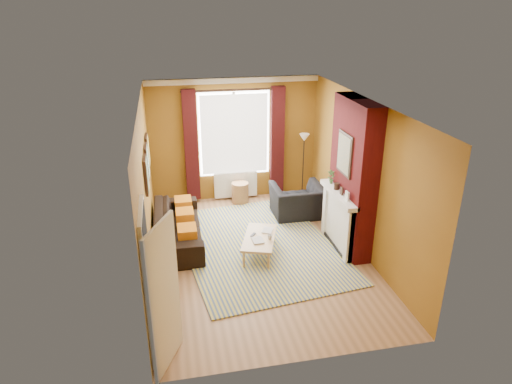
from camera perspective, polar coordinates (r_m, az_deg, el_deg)
The scene contains 12 objects.
ground at distance 8.48m, azimuth 0.34°, elevation -7.83°, with size 5.50×5.50×0.00m, color olive.
room_walls at distance 8.27m, azimuth 4.21°, elevation 1.90°, with size 3.82×5.54×2.83m.
striped_rug at distance 8.76m, azimuth 0.23°, elevation -6.66°, with size 3.19×4.10×0.02m.
sofa at distance 8.91m, azimuth -9.75°, elevation -4.20°, with size 2.22×0.87×0.65m, color black.
armchair at distance 9.83m, azimuth 5.20°, elevation -1.15°, with size 1.07×0.93×0.69m, color black.
coffee_table at distance 8.34m, azimuth 0.45°, elevation -5.85°, with size 0.86×1.20×0.36m.
wicker_stool at distance 10.49m, azimuth -2.00°, elevation -0.08°, with size 0.51×0.51×0.48m.
floor_lamp at distance 10.48m, azimuth 6.00°, elevation 5.50°, with size 0.28×0.28×1.55m.
book_a at distance 8.15m, azimuth -0.45°, elevation -6.15°, with size 0.20×0.26×0.02m, color #999999.
book_b at distance 8.54m, azimuth 0.86°, elevation -4.75°, with size 0.18×0.25×0.02m, color #999999.
mug at distance 8.23m, azimuth 1.75°, elevation -5.64°, with size 0.09×0.09×0.08m, color #999999.
tv_remote at distance 8.36m, azimuth -0.36°, elevation -5.36°, with size 0.13×0.15×0.02m.
Camera 1 is at (-1.50, -7.14, 4.33)m, focal length 32.00 mm.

